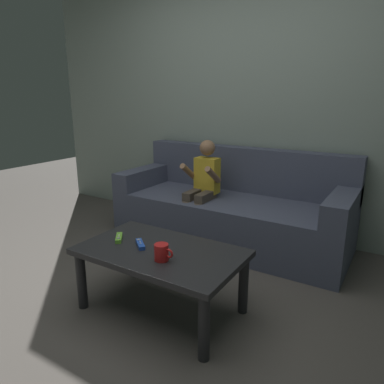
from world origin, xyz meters
The scene contains 8 objects.
ground_plane centered at (0.00, 0.00, 0.00)m, with size 9.70×9.70×0.00m, color #4C4742.
wall_back centered at (0.00, 1.85, 1.25)m, with size 4.85×0.05×2.50m, color gray.
couch centered at (0.05, 1.46, 0.29)m, with size 2.06×0.80×0.83m.
person_seated_on_couch centered at (-0.16, 1.28, 0.53)m, with size 0.30×0.36×0.92m.
coffee_table centered at (0.17, 0.22, 0.35)m, with size 0.98×0.58×0.41m.
game_remote_blue_near_edge centered at (0.03, 0.20, 0.42)m, with size 0.13×0.12×0.03m.
game_remote_lime_center centered at (-0.15, 0.21, 0.42)m, with size 0.12×0.13×0.03m.
coffee_mug centered at (0.26, 0.11, 0.45)m, with size 0.12×0.08×0.10m.
Camera 1 is at (1.35, -1.34, 1.29)m, focal length 33.13 mm.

